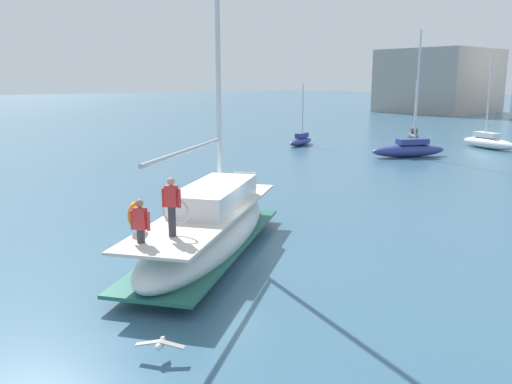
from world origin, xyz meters
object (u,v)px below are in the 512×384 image
Objects in this scene: mooring_buoy at (185,209)px; moored_cutter_left at (488,141)px; main_sailboat at (209,228)px; moored_catamaran at (413,134)px; moored_cutter_right at (409,149)px; moored_sloop_near at (301,140)px; seagull at (160,344)px.

moored_cutter_left is at bearing 93.26° from mooring_buoy.
main_sailboat is 38.53m from moored_catamaran.
moored_cutter_left is 9.27m from moored_cutter_right.
moored_catamaran is 0.62× the size of moored_cutter_right.
moored_sloop_near is 0.94× the size of moored_catamaran.
moored_cutter_right reaches higher than seagull.
moored_cutter_left is 39.60m from seagull.
moored_sloop_near is at bearing -139.59° from moored_cutter_left.
main_sailboat is 6.59m from seagull.
moored_catamaran is 8.66m from moored_cutter_left.
main_sailboat reaches higher than moored_sloop_near.
moored_catamaran is 44.70m from seagull.
main_sailboat is at bearing -66.87° from moored_catamaran.
moored_sloop_near is at bearing 128.26° from main_sailboat.
moored_cutter_right reaches higher than moored_sloop_near.
moored_cutter_right is at bearing 114.16° from seagull.
moored_catamaran is 13.22m from moored_cutter_right.
moored_catamaran is 5.91× the size of mooring_buoy.
moored_cutter_right is 10.51× the size of seagull.
seagull is (19.77, -40.09, -0.10)m from moored_catamaran.
seagull is at bearing -63.76° from moored_catamaran.
main_sailboat is 12.65× the size of mooring_buoy.
main_sailboat is at bearing -78.53° from moored_cutter_left.
moored_cutter_right is at bearing -58.79° from moored_catamaran.
moored_cutter_left reaches higher than mooring_buoy.
moored_sloop_near is 36.27m from seagull.
moored_cutter_left is (11.66, 9.93, 0.14)m from moored_sloop_near.
main_sailboat is 5.58m from mooring_buoy.
mooring_buoy is at bearing 154.46° from main_sailboat.
moored_cutter_right is at bearing -99.49° from moored_cutter_left.
main_sailboat is at bearing -51.74° from moored_sloop_near.
moored_cutter_right is 31.55m from seagull.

